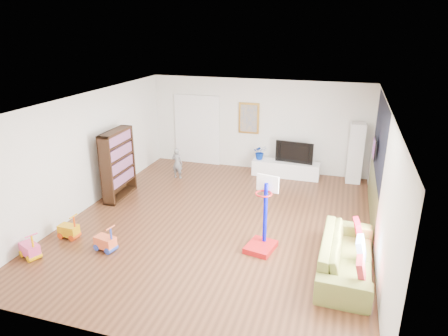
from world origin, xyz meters
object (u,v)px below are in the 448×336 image
(media_console, at_px, (286,169))
(sofa, at_px, (346,256))
(bookshelf, at_px, (118,164))
(basketball_hoop, at_px, (262,215))

(media_console, bearing_deg, sofa, -68.13)
(bookshelf, relative_size, sofa, 0.78)
(media_console, relative_size, bookshelf, 1.10)
(media_console, bearing_deg, basketball_hoop, -87.45)
(sofa, distance_m, basketball_hoop, 1.67)
(bookshelf, distance_m, sofa, 5.86)
(bookshelf, relative_size, basketball_hoop, 1.16)
(sofa, height_order, basketball_hoop, basketball_hoop)
(sofa, bearing_deg, bookshelf, 74.18)
(media_console, distance_m, sofa, 4.78)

